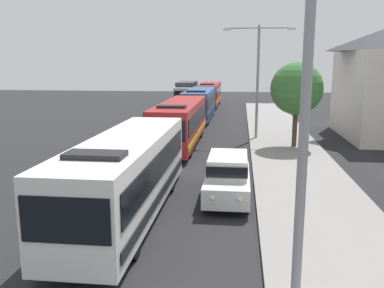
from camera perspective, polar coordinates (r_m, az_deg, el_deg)
bus_lead at (r=15.73m, az=-8.90°, el=-3.94°), size 2.58×11.28×3.21m
bus_second_in_line at (r=28.94m, az=-1.62°, el=3.12°), size 2.58×12.05×3.21m
bus_middle at (r=42.38m, az=1.07°, el=5.70°), size 2.58×11.74×3.21m
bus_fourth_in_line at (r=55.43m, az=2.42°, el=6.99°), size 2.58×12.05×3.21m
white_suv at (r=17.71m, az=4.98°, el=-4.32°), size 1.86×4.88×1.90m
box_truck_oncoming at (r=57.08m, az=-0.81°, el=7.15°), size 2.35×8.04×3.15m
streetlamp_near at (r=8.10m, az=15.60°, el=8.02°), size 5.32×0.28×8.65m
streetlamp_mid at (r=31.27m, az=9.13°, el=10.00°), size 5.19×0.28×8.29m
roadside_tree at (r=28.49m, az=14.31°, el=7.43°), size 3.48×3.48×5.66m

